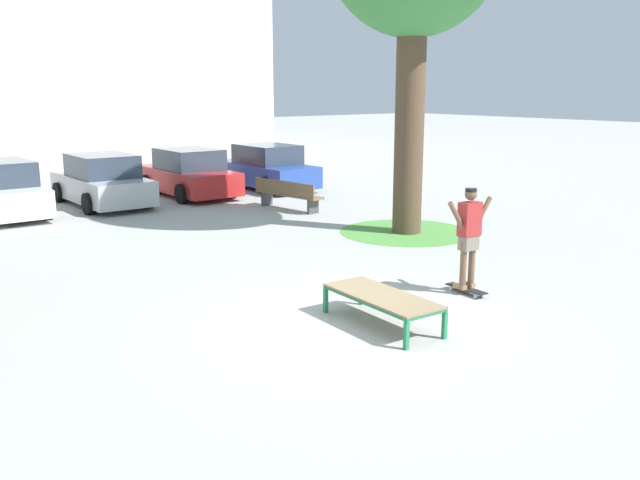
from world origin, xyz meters
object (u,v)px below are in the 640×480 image
(car_blue, at_px, (266,168))
(skateboard, at_px, (466,289))
(car_red, at_px, (188,174))
(park_bench, at_px, (288,194))
(skate_box, at_px, (382,298))
(skater, at_px, (469,231))
(car_silver, at_px, (102,182))

(car_blue, bearing_deg, skateboard, -107.30)
(car_red, relative_size, park_bench, 1.73)
(skate_box, xyz_separation_m, skateboard, (2.18, 0.30, -0.34))
(skater, relative_size, park_bench, 0.69)
(skateboard, bearing_deg, skater, 87.62)
(skate_box, distance_m, car_blue, 13.94)
(car_blue, bearing_deg, skater, -107.30)
(skate_box, distance_m, park_bench, 9.72)
(car_silver, bearing_deg, skate_box, -91.62)
(skateboard, relative_size, car_blue, 0.19)
(car_silver, xyz_separation_m, car_red, (2.82, 0.13, 0.00))
(skateboard, bearing_deg, park_bench, 76.00)
(skateboard, distance_m, park_bench, 8.70)
(car_red, bearing_deg, skater, -94.61)
(car_silver, relative_size, park_bench, 1.73)
(car_blue, bearing_deg, park_bench, -114.10)
(skateboard, bearing_deg, car_blue, 72.70)
(skateboard, xyz_separation_m, car_red, (1.00, 12.43, 0.61))
(car_blue, bearing_deg, car_red, 176.88)
(park_bench, bearing_deg, skater, -104.00)
(car_blue, bearing_deg, skate_box, -115.49)
(skate_box, relative_size, skateboard, 2.38)
(skateboard, distance_m, car_blue, 12.88)
(skate_box, distance_m, car_red, 13.13)
(skateboard, height_order, car_silver, car_silver)
(skater, relative_size, car_red, 0.40)
(skateboard, bearing_deg, car_silver, 98.41)
(car_blue, xyz_separation_m, park_bench, (-1.72, -3.85, -0.24))
(skate_box, relative_size, car_blue, 0.45)
(car_silver, distance_m, park_bench, 5.51)
(park_bench, bearing_deg, skate_box, -116.10)
(skater, bearing_deg, skateboard, -92.38)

